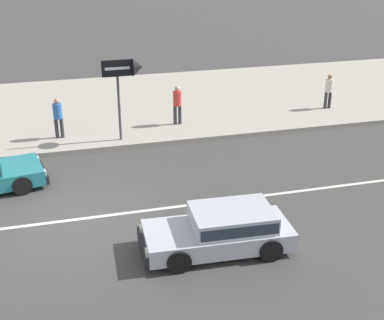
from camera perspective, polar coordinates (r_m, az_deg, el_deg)
ground_plane at (r=15.60m, az=-12.08°, el=-6.20°), size 160.00×160.00×0.00m
lane_centre_stripe at (r=15.60m, az=-12.08°, el=-6.19°), size 50.40×0.14×0.01m
kerb_strip at (r=24.65m, az=-13.60°, el=5.17°), size 68.00×10.00×0.15m
hatchback_silver_2 at (r=13.70m, az=3.28°, el=-7.32°), size 3.91×1.88×1.10m
arrow_signboard at (r=19.85m, az=-6.45°, el=9.33°), size 1.49×0.67×3.11m
pedestrian_mid_kerb at (r=21.79m, az=-1.58°, el=6.18°), size 0.34×0.34×1.60m
pedestrian_by_shop at (r=24.54m, az=14.39°, el=7.36°), size 0.34×0.34×1.54m
pedestrian_far_end at (r=20.94m, az=-14.11°, el=4.67°), size 0.34×0.34×1.57m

